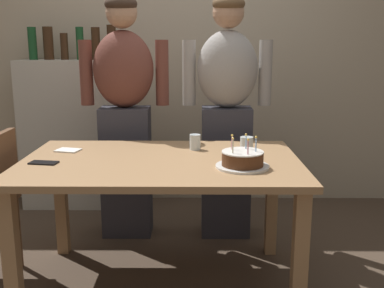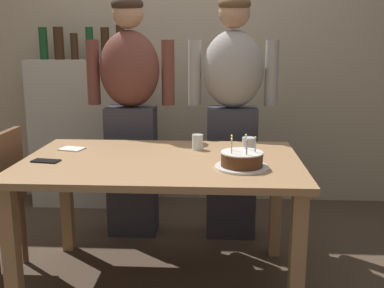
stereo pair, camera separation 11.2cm
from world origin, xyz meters
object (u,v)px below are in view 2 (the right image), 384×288
(napkin_stack, at_px, (72,149))
(person_woman_cardigan, at_px, (232,114))
(person_man_bearded, at_px, (131,114))
(birthday_cake, at_px, (242,161))
(water_glass_far, at_px, (249,146))
(cell_phone, at_px, (46,161))
(water_glass_near, at_px, (198,142))

(napkin_stack, xyz_separation_m, person_woman_cardigan, (0.96, 0.54, 0.13))
(person_man_bearded, distance_m, person_woman_cardigan, 0.70)
(birthday_cake, bearing_deg, person_woman_cardigan, 91.41)
(birthday_cake, relative_size, water_glass_far, 2.84)
(birthday_cake, xyz_separation_m, cell_phone, (-1.03, 0.07, -0.04))
(napkin_stack, relative_size, person_man_bearded, 0.08)
(cell_phone, relative_size, napkin_stack, 1.09)
(birthday_cake, height_order, cell_phone, birthday_cake)
(water_glass_near, relative_size, person_woman_cardigan, 0.05)
(water_glass_far, bearing_deg, birthday_cake, -99.89)
(cell_phone, xyz_separation_m, person_man_bearded, (0.30, 0.82, 0.13))
(water_glass_near, distance_m, person_woman_cardigan, 0.55)
(napkin_stack, xyz_separation_m, person_man_bearded, (0.25, 0.54, 0.13))
(birthday_cake, distance_m, person_woman_cardigan, 0.90)
(water_glass_far, relative_size, cell_phone, 0.67)
(water_glass_near, height_order, napkin_stack, water_glass_near)
(birthday_cake, distance_m, person_man_bearded, 1.16)
(water_glass_near, height_order, person_man_bearded, person_man_bearded)
(water_glass_far, height_order, napkin_stack, water_glass_far)
(water_glass_far, distance_m, napkin_stack, 1.04)
(water_glass_near, xyz_separation_m, person_man_bearded, (-0.49, 0.50, 0.09))
(water_glass_far, height_order, person_woman_cardigan, person_woman_cardigan)
(birthday_cake, xyz_separation_m, napkin_stack, (-0.98, 0.35, -0.04))
(birthday_cake, distance_m, napkin_stack, 1.04)
(birthday_cake, bearing_deg, napkin_stack, 160.10)
(birthday_cake, bearing_deg, person_man_bearded, 129.08)
(birthday_cake, bearing_deg, cell_phone, 176.05)
(napkin_stack, bearing_deg, person_woman_cardigan, 29.38)
(cell_phone, bearing_deg, birthday_cake, 5.16)
(birthday_cake, relative_size, water_glass_near, 3.00)
(water_glass_far, xyz_separation_m, napkin_stack, (-1.03, 0.05, -0.04))
(water_glass_near, bearing_deg, napkin_stack, -176.89)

